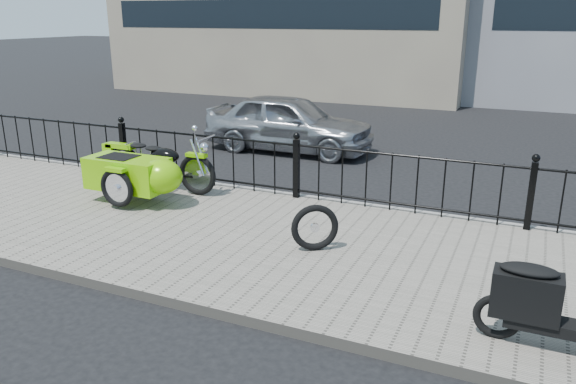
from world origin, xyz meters
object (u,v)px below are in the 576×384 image
at_px(motorcycle_sidecar, 142,172).
at_px(scooter, 557,307).
at_px(sedan_car, 289,123).
at_px(spare_tire, 315,228).

xyz_separation_m(motorcycle_sidecar, scooter, (5.97, -1.93, -0.05)).
xyz_separation_m(motorcycle_sidecar, sedan_car, (0.50, 4.56, 0.05)).
height_order(motorcycle_sidecar, sedan_car, sedan_car).
distance_m(scooter, sedan_car, 8.49).
relative_size(scooter, spare_tire, 2.64).
height_order(scooter, sedan_car, sedan_car).
bearing_deg(scooter, motorcycle_sidecar, 162.12).
bearing_deg(motorcycle_sidecar, scooter, -17.88).
bearing_deg(sedan_car, spare_tire, -152.90).
relative_size(motorcycle_sidecar, scooter, 1.42).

